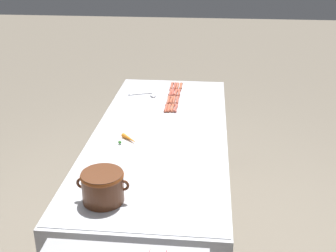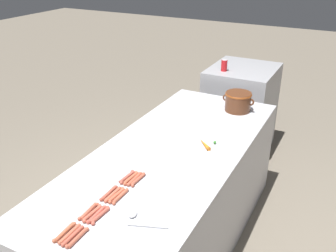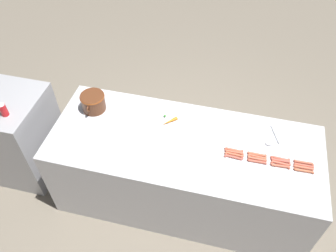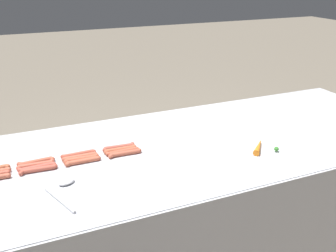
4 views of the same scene
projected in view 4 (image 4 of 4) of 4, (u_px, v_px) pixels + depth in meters
name	position (u px, v px, depth m)	size (l,w,h in m)	color
griddle_counter	(203.00, 213.00, 2.16)	(0.99, 2.47, 0.90)	#BCBCC1
hot_dog_1	(36.00, 162.00, 1.74)	(0.03, 0.17, 0.02)	#BB5740
hot_dog_2	(78.00, 154.00, 1.81)	(0.03, 0.17, 0.02)	#B6513E
hot_dog_3	(119.00, 147.00, 1.88)	(0.03, 0.17, 0.02)	#B25244
hot_dog_5	(36.00, 165.00, 1.71)	(0.03, 0.17, 0.02)	#BC5843
hot_dog_6	(80.00, 157.00, 1.78)	(0.02, 0.17, 0.02)	#BA5D44
hot_dog_7	(120.00, 149.00, 1.86)	(0.03, 0.17, 0.02)	#BA5B3E
hot_dog_9	(37.00, 167.00, 1.69)	(0.03, 0.17, 0.02)	#BF5344
hot_dog_10	(81.00, 159.00, 1.77)	(0.03, 0.17, 0.02)	#BA593F
hot_dog_11	(122.00, 152.00, 1.83)	(0.02, 0.17, 0.02)	#B9573E
hot_dog_13	(38.00, 170.00, 1.67)	(0.03, 0.17, 0.02)	#B55140
hot_dog_14	(83.00, 161.00, 1.74)	(0.02, 0.17, 0.02)	#BD5A40
hot_dog_15	(125.00, 153.00, 1.82)	(0.03, 0.17, 0.02)	#B3553E
serving_spoon	(64.00, 188.00, 1.54)	(0.26, 0.13, 0.02)	#B7B7BC
carrot	(260.00, 146.00, 1.88)	(0.14, 0.14, 0.03)	orange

